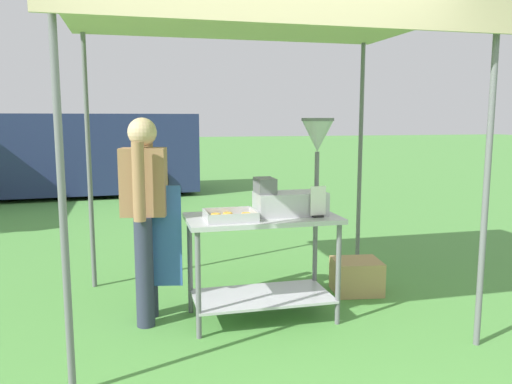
{
  "coord_description": "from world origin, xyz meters",
  "views": [
    {
      "loc": [
        -0.73,
        -2.81,
        1.61
      ],
      "look_at": [
        0.26,
        1.2,
        1.0
      ],
      "focal_mm": 35.69,
      "sensor_mm": 36.0,
      "label": 1
    }
  ],
  "objects_px": {
    "supply_crate": "(356,276)",
    "van_navy": "(67,153)",
    "donut_tray": "(229,217)",
    "vendor": "(145,209)",
    "menu_sign": "(318,204)",
    "stall_canopy": "(259,23)",
    "donut_fryer": "(298,179)",
    "donut_cart": "(262,247)"
  },
  "relations": [
    {
      "from": "supply_crate",
      "to": "van_navy",
      "type": "xyz_separation_m",
      "value": [
        -3.28,
        7.06,
        0.72
      ]
    },
    {
      "from": "donut_tray",
      "to": "vendor",
      "type": "height_order",
      "value": "vendor"
    },
    {
      "from": "menu_sign",
      "to": "vendor",
      "type": "distance_m",
      "value": 1.34
    },
    {
      "from": "donut_tray",
      "to": "vendor",
      "type": "bearing_deg",
      "value": 157.6
    },
    {
      "from": "donut_tray",
      "to": "supply_crate",
      "type": "height_order",
      "value": "donut_tray"
    },
    {
      "from": "stall_canopy",
      "to": "donut_fryer",
      "type": "xyz_separation_m",
      "value": [
        0.29,
        -0.09,
        -1.2
      ]
    },
    {
      "from": "stall_canopy",
      "to": "vendor",
      "type": "height_order",
      "value": "stall_canopy"
    },
    {
      "from": "donut_tray",
      "to": "donut_fryer",
      "type": "distance_m",
      "value": 0.64
    },
    {
      "from": "vendor",
      "to": "van_navy",
      "type": "bearing_deg",
      "value": 100.72
    },
    {
      "from": "donut_cart",
      "to": "supply_crate",
      "type": "relative_size",
      "value": 2.51
    },
    {
      "from": "menu_sign",
      "to": "donut_cart",
      "type": "bearing_deg",
      "value": 159.77
    },
    {
      "from": "donut_tray",
      "to": "donut_fryer",
      "type": "bearing_deg",
      "value": 9.36
    },
    {
      "from": "stall_canopy",
      "to": "van_navy",
      "type": "bearing_deg",
      "value": 107.18
    },
    {
      "from": "donut_tray",
      "to": "van_navy",
      "type": "xyz_separation_m",
      "value": [
        -1.99,
        7.53,
        0.01
      ]
    },
    {
      "from": "stall_canopy",
      "to": "van_navy",
      "type": "distance_m",
      "value": 7.82
    },
    {
      "from": "van_navy",
      "to": "menu_sign",
      "type": "bearing_deg",
      "value": -70.56
    },
    {
      "from": "supply_crate",
      "to": "van_navy",
      "type": "bearing_deg",
      "value": 114.9
    },
    {
      "from": "donut_cart",
      "to": "donut_tray",
      "type": "xyz_separation_m",
      "value": [
        -0.28,
        -0.09,
        0.27
      ]
    },
    {
      "from": "donut_tray",
      "to": "menu_sign",
      "type": "xyz_separation_m",
      "value": [
        0.69,
        -0.06,
        0.08
      ]
    },
    {
      "from": "vendor",
      "to": "donut_fryer",
      "type": "bearing_deg",
      "value": -7.53
    },
    {
      "from": "stall_canopy",
      "to": "menu_sign",
      "type": "relative_size",
      "value": 12.08
    },
    {
      "from": "donut_fryer",
      "to": "donut_cart",
      "type": "bearing_deg",
      "value": -178.67
    },
    {
      "from": "vendor",
      "to": "van_navy",
      "type": "xyz_separation_m",
      "value": [
        -1.38,
        7.28,
        -0.03
      ]
    },
    {
      "from": "menu_sign",
      "to": "supply_crate",
      "type": "distance_m",
      "value": 1.13
    },
    {
      "from": "supply_crate",
      "to": "vendor",
      "type": "bearing_deg",
      "value": -173.38
    },
    {
      "from": "stall_canopy",
      "to": "donut_fryer",
      "type": "height_order",
      "value": "stall_canopy"
    },
    {
      "from": "menu_sign",
      "to": "van_navy",
      "type": "distance_m",
      "value": 8.05
    },
    {
      "from": "stall_canopy",
      "to": "donut_cart",
      "type": "height_order",
      "value": "stall_canopy"
    },
    {
      "from": "stall_canopy",
      "to": "vendor",
      "type": "bearing_deg",
      "value": 175.84
    },
    {
      "from": "stall_canopy",
      "to": "vendor",
      "type": "distance_m",
      "value": 1.68
    },
    {
      "from": "donut_cart",
      "to": "vendor",
      "type": "xyz_separation_m",
      "value": [
        -0.89,
        0.16,
        0.31
      ]
    },
    {
      "from": "donut_fryer",
      "to": "vendor",
      "type": "xyz_separation_m",
      "value": [
        -1.19,
        0.16,
        -0.22
      ]
    },
    {
      "from": "donut_fryer",
      "to": "supply_crate",
      "type": "height_order",
      "value": "donut_fryer"
    },
    {
      "from": "donut_cart",
      "to": "donut_tray",
      "type": "height_order",
      "value": "donut_tray"
    },
    {
      "from": "donut_cart",
      "to": "menu_sign",
      "type": "xyz_separation_m",
      "value": [
        0.41,
        -0.15,
        0.35
      ]
    },
    {
      "from": "menu_sign",
      "to": "supply_crate",
      "type": "bearing_deg",
      "value": 41.89
    },
    {
      "from": "donut_fryer",
      "to": "menu_sign",
      "type": "height_order",
      "value": "donut_fryer"
    },
    {
      "from": "donut_fryer",
      "to": "vendor",
      "type": "bearing_deg",
      "value": 172.47
    },
    {
      "from": "menu_sign",
      "to": "vendor",
      "type": "height_order",
      "value": "vendor"
    },
    {
      "from": "donut_fryer",
      "to": "vendor",
      "type": "height_order",
      "value": "vendor"
    },
    {
      "from": "menu_sign",
      "to": "supply_crate",
      "type": "height_order",
      "value": "menu_sign"
    },
    {
      "from": "stall_canopy",
      "to": "menu_sign",
      "type": "height_order",
      "value": "stall_canopy"
    }
  ]
}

